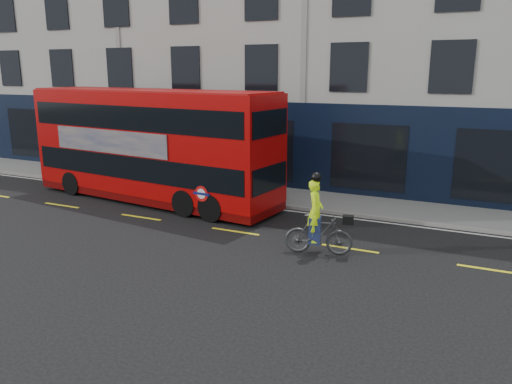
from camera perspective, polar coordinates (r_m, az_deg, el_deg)
The scene contains 8 objects.
ground at distance 15.92m, azimuth -4.89°, elevation -6.04°, with size 120.00×120.00×0.00m, color black.
pavement at distance 21.52m, azimuth 3.77°, elevation -0.60°, with size 60.00×3.00×0.12m, color gray.
kerb at distance 20.18m, azimuth 2.20°, elevation -1.54°, with size 60.00×0.12×0.13m, color gray.
building_terrace at distance 27.05m, azimuth 9.29°, elevation 18.04°, with size 50.00×10.07×15.00m.
road_edge_line at distance 19.93m, azimuth 1.87°, elevation -1.91°, with size 58.00×0.10×0.01m, color silver.
lane_dashes at distance 17.16m, azimuth -2.39°, elevation -4.51°, with size 58.00×0.12×0.01m, color yellow, non-canonical shape.
bus at distance 21.17m, azimuth -11.81°, elevation 5.28°, with size 11.68×3.93×4.62m.
cyclist at distance 14.98m, azimuth 7.07°, elevation -4.02°, with size 2.10×1.04×2.50m.
Camera 1 is at (7.57, -12.94, 5.36)m, focal length 35.00 mm.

